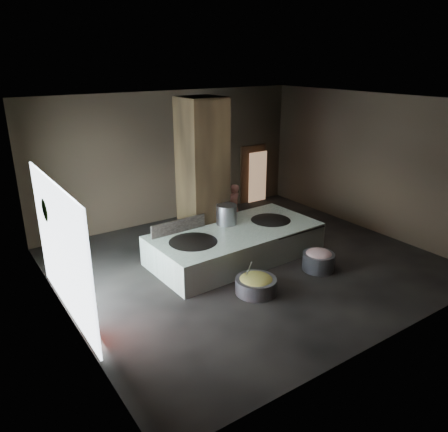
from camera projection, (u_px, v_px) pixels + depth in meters
floor at (247, 264)px, 12.51m from camera, size 10.00×9.00×0.10m
ceiling at (251, 99)px, 10.93m from camera, size 10.00×9.00×0.10m
back_wall at (170, 157)px, 15.25m from camera, size 10.00×0.10×4.50m
front_wall at (396, 244)px, 8.18m from camera, size 10.00×0.10×4.50m
left_wall at (55, 226)px, 9.05m from camera, size 0.10×9.00×4.50m
right_wall at (371, 163)px, 14.38m from camera, size 0.10×9.00×4.50m
pillar at (202, 174)px, 13.03m from camera, size 1.20×1.20×4.50m
hearth_platform at (236, 243)px, 12.71m from camera, size 5.03×2.54×0.86m
platform_cap at (236, 231)px, 12.58m from camera, size 4.84×2.32×0.03m
wok_left at (193, 245)px, 11.80m from camera, size 1.56×1.56×0.43m
wok_left_rim at (193, 243)px, 11.77m from camera, size 1.59×1.59×0.05m
wok_right at (271, 223)px, 13.35m from camera, size 1.45×1.45×0.41m
wok_right_rim at (271, 221)px, 13.33m from camera, size 1.48×1.48×0.05m
stock_pot at (226, 215)px, 12.92m from camera, size 0.60×0.60×0.65m
splash_guard at (179, 227)px, 12.32m from camera, size 1.72×0.13×0.43m
cook at (233, 207)px, 14.66m from camera, size 0.67×0.55×1.58m
veg_basin at (256, 286)px, 10.86m from camera, size 1.30×1.30×0.38m
veg_fill at (256, 280)px, 10.80m from camera, size 0.85×0.85×0.26m
ladle at (248, 272)px, 10.77m from camera, size 0.08×0.41×0.73m
meat_basin at (318, 261)px, 12.02m from camera, size 1.03×1.03×0.48m
meat_fill at (319, 255)px, 11.95m from camera, size 0.72×0.72×0.28m
doorway_near at (201, 184)px, 16.20m from camera, size 1.18×0.08×2.38m
doorway_near_glow at (200, 187)px, 16.04m from camera, size 0.75×0.04×1.77m
doorway_far at (253, 175)px, 17.47m from camera, size 1.18×0.08×2.38m
doorway_far_glow at (258, 177)px, 17.35m from camera, size 0.85×0.04×2.00m
left_opening at (62, 250)px, 9.48m from camera, size 0.04×4.20×3.10m
pavilion_sliver at (88, 305)px, 8.77m from camera, size 0.05×0.90×1.70m
tree_silhouette at (50, 209)px, 10.18m from camera, size 0.28×1.10×1.10m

